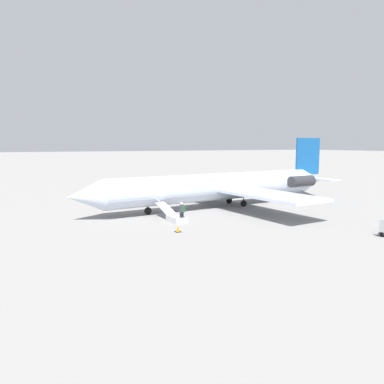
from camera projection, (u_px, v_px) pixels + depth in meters
name	position (u px, v px, depth m)	size (l,w,h in m)	color
ground_plane	(218.00, 207.00, 37.68)	(600.00, 600.00, 0.00)	gray
airplane_main	(225.00, 186.00, 37.91)	(30.15, 22.77, 7.02)	silver
boarding_stairs	(174.00, 217.00, 30.69)	(1.32, 4.08, 1.73)	#B2B2B7
passenger	(182.00, 211.00, 29.70)	(0.36, 0.55, 1.74)	#23232D
traffic_cone_near_stairs	(178.00, 229.00, 27.00)	(0.42, 0.42, 0.47)	black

